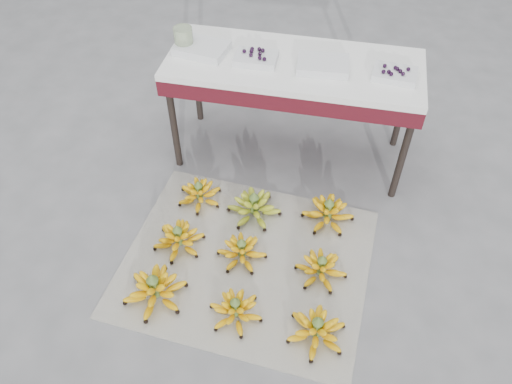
% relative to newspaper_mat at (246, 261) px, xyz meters
% --- Properties ---
extents(ground, '(60.00, 60.00, 0.00)m').
position_rel_newspaper_mat_xyz_m(ground, '(0.06, -0.06, -0.00)').
color(ground, '#5C5C5E').
rests_on(ground, ground).
extents(newspaper_mat, '(1.32, 1.14, 0.01)m').
position_rel_newspaper_mat_xyz_m(newspaper_mat, '(0.00, 0.00, 0.00)').
color(newspaper_mat, white).
rests_on(newspaper_mat, ground).
extents(bunch_front_left, '(0.37, 0.37, 0.19)m').
position_rel_newspaper_mat_xyz_m(bunch_front_left, '(-0.39, -0.30, 0.07)').
color(bunch_front_left, '#DDA104').
rests_on(bunch_front_left, newspaper_mat).
extents(bunch_front_center, '(0.29, 0.29, 0.16)m').
position_rel_newspaper_mat_xyz_m(bunch_front_center, '(0.02, -0.32, 0.06)').
color(bunch_front_center, '#DDA104').
rests_on(bunch_front_center, newspaper_mat).
extents(bunch_front_right, '(0.30, 0.30, 0.17)m').
position_rel_newspaper_mat_xyz_m(bunch_front_right, '(0.41, -0.35, 0.06)').
color(bunch_front_right, '#DDA104').
rests_on(bunch_front_right, newspaper_mat).
extents(bunch_mid_left, '(0.35, 0.35, 0.16)m').
position_rel_newspaper_mat_xyz_m(bunch_mid_left, '(-0.37, 0.03, 0.06)').
color(bunch_mid_left, '#DDA104').
rests_on(bunch_mid_left, newspaper_mat).
extents(bunch_mid_center, '(0.32, 0.32, 0.16)m').
position_rel_newspaper_mat_xyz_m(bunch_mid_center, '(-0.03, 0.02, 0.06)').
color(bunch_mid_center, '#DDA104').
rests_on(bunch_mid_center, newspaper_mat).
extents(bunch_mid_right, '(0.34, 0.34, 0.16)m').
position_rel_newspaper_mat_xyz_m(bunch_mid_right, '(0.39, -0.00, 0.06)').
color(bunch_mid_right, '#DDA104').
rests_on(bunch_mid_right, newspaper_mat).
extents(bunch_back_left, '(0.33, 0.33, 0.16)m').
position_rel_newspaper_mat_xyz_m(bunch_back_left, '(-0.36, 0.37, 0.06)').
color(bunch_back_left, '#DDA104').
rests_on(bunch_back_left, newspaper_mat).
extents(bunch_back_center, '(0.35, 0.35, 0.18)m').
position_rel_newspaper_mat_xyz_m(bunch_back_center, '(-0.03, 0.33, 0.06)').
color(bunch_back_center, olive).
rests_on(bunch_back_center, newspaper_mat).
extents(bunch_back_right, '(0.29, 0.29, 0.17)m').
position_rel_newspaper_mat_xyz_m(bunch_back_right, '(0.38, 0.37, 0.06)').
color(bunch_back_right, '#DDA104').
rests_on(bunch_back_right, newspaper_mat).
extents(vendor_table, '(1.40, 0.56, 0.67)m').
position_rel_newspaper_mat_xyz_m(vendor_table, '(0.08, 0.87, 0.59)').
color(vendor_table, black).
rests_on(vendor_table, ground).
extents(tray_far_left, '(0.31, 0.24, 0.04)m').
position_rel_newspaper_mat_xyz_m(tray_far_left, '(-0.44, 0.87, 0.69)').
color(tray_far_left, silver).
rests_on(tray_far_left, vendor_table).
extents(tray_left, '(0.23, 0.17, 0.06)m').
position_rel_newspaper_mat_xyz_m(tray_left, '(-0.12, 0.84, 0.69)').
color(tray_left, silver).
rests_on(tray_left, vendor_table).
extents(tray_right, '(0.28, 0.21, 0.04)m').
position_rel_newspaper_mat_xyz_m(tray_right, '(0.24, 0.84, 0.69)').
color(tray_right, silver).
rests_on(tray_right, vendor_table).
extents(tray_far_right, '(0.24, 0.18, 0.06)m').
position_rel_newspaper_mat_xyz_m(tray_far_right, '(0.61, 0.84, 0.69)').
color(tray_far_right, silver).
rests_on(tray_far_right, vendor_table).
extents(glass_jar, '(0.12, 0.12, 0.13)m').
position_rel_newspaper_mat_xyz_m(glass_jar, '(-0.54, 0.87, 0.73)').
color(glass_jar, beige).
rests_on(glass_jar, vendor_table).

